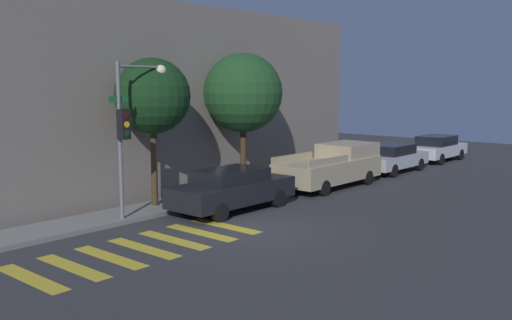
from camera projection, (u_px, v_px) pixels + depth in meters
The scene contains 11 objects.
ground_plane at pixel (250, 229), 16.76m from camera, with size 60.00×60.00×0.00m, color #333335.
sidewalk at pixel (160, 207), 19.39m from camera, with size 26.00×1.73×0.14m, color slate.
building_row at pixel (86, 100), 21.69m from camera, with size 26.00×6.00×7.25m, color slate.
crosswalk at pixel (143, 248), 14.82m from camera, with size 6.61×2.60×0.00m.
traffic_light_pole at pixel (132, 115), 17.31m from camera, with size 2.16×0.56×4.91m.
sedan_near_corner at pixel (232, 189), 19.12m from camera, with size 4.60×1.82×1.43m.
pickup_truck at pixel (332, 166), 23.66m from camera, with size 5.26×2.01×1.73m.
sedan_middle at pixel (391, 157), 27.52m from camera, with size 4.41×1.86×1.36m.
sedan_far_end at pixel (437, 148), 31.50m from camera, with size 4.33×1.77×1.42m.
tree_near_corner at pixel (153, 97), 18.95m from camera, with size 2.53×2.53×5.11m.
tree_midblock at pixel (243, 93), 22.30m from camera, with size 3.11×3.11×5.45m.
Camera 1 is at (-12.22, -10.85, 4.24)m, focal length 40.00 mm.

